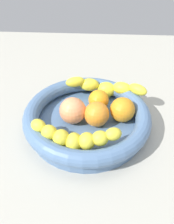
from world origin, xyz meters
TOP-DOWN VIEW (x-y plane):
  - kitchen_counter at (0.00, 0.00)cm, footprint 120.00×120.00cm
  - fruit_bowl at (0.00, 0.00)cm, footprint 31.21×31.21cm
  - banana_draped_left at (4.69, 10.36)cm, footprint 22.37×8.47cm
  - banana_draped_right at (-2.25, -8.73)cm, footprint 20.83×7.15cm
  - orange_front at (2.35, -0.72)cm, footprint 6.11×6.11cm
  - orange_mid_left at (8.61, 1.28)cm, footprint 6.15×6.15cm
  - orange_mid_right at (2.71, 5.43)cm, footprint 5.34×5.34cm
  - peach_blush at (-3.47, 0.16)cm, footprint 6.55×6.55cm

SIDE VIEW (x-z plane):
  - kitchen_counter at x=0.00cm, z-range 0.00..3.00cm
  - fruit_bowl at x=0.00cm, z-range 3.12..9.11cm
  - orange_mid_right at x=2.71cm, z-range 5.13..10.47cm
  - orange_front at x=2.35cm, z-range 5.13..11.24cm
  - orange_mid_left at x=8.61cm, z-range 5.13..11.27cm
  - banana_draped_right at x=-2.25cm, z-range 5.45..11.12cm
  - peach_blush at x=-3.47cm, z-range 5.13..11.67cm
  - banana_draped_left at x=4.69cm, z-range 5.43..11.53cm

